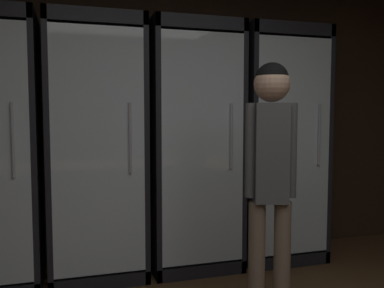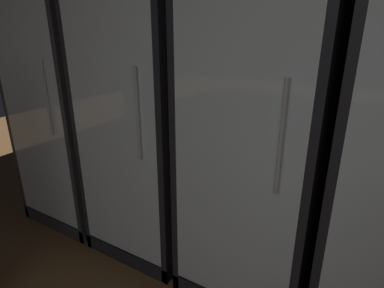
{
  "view_description": "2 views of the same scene",
  "coord_description": "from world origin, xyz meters",
  "px_view_note": "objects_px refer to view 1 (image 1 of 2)",
  "views": [
    {
      "loc": [
        -0.77,
        -0.5,
        1.28
      ],
      "look_at": [
        0.1,
        2.44,
        1.04
      ],
      "focal_mm": 38.29,
      "sensor_mm": 36.0,
      "label": 1
    },
    {
      "loc": [
        -0.05,
        1.17,
        1.52
      ],
      "look_at": [
        -0.99,
        2.71,
        0.86
      ],
      "focal_mm": 29.33,
      "sensor_mm": 36.0,
      "label": 2
    }
  ],
  "objects_px": {
    "cooler_far_right": "(275,147)",
    "cooler_center": "(96,151)",
    "cooler_right": "(192,149)",
    "shopper_near": "(271,165)"
  },
  "relations": [
    {
      "from": "cooler_right",
      "to": "cooler_far_right",
      "type": "height_order",
      "value": "same"
    },
    {
      "from": "cooler_right",
      "to": "cooler_far_right",
      "type": "xyz_separation_m",
      "value": [
        0.77,
        -0.0,
        -0.0
      ]
    },
    {
      "from": "cooler_center",
      "to": "cooler_far_right",
      "type": "xyz_separation_m",
      "value": [
        1.54,
        -0.0,
        -0.0
      ]
    },
    {
      "from": "cooler_center",
      "to": "shopper_near",
      "type": "relative_size",
      "value": 1.28
    },
    {
      "from": "cooler_center",
      "to": "cooler_right",
      "type": "distance_m",
      "value": 0.77
    },
    {
      "from": "cooler_center",
      "to": "cooler_far_right",
      "type": "height_order",
      "value": "same"
    },
    {
      "from": "cooler_center",
      "to": "shopper_near",
      "type": "height_order",
      "value": "cooler_center"
    },
    {
      "from": "cooler_center",
      "to": "shopper_near",
      "type": "xyz_separation_m",
      "value": [
        0.91,
        -1.13,
        -0.0
      ]
    },
    {
      "from": "cooler_center",
      "to": "shopper_near",
      "type": "bearing_deg",
      "value": -51.1
    },
    {
      "from": "cooler_far_right",
      "to": "cooler_center",
      "type": "bearing_deg",
      "value": 179.97
    }
  ]
}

